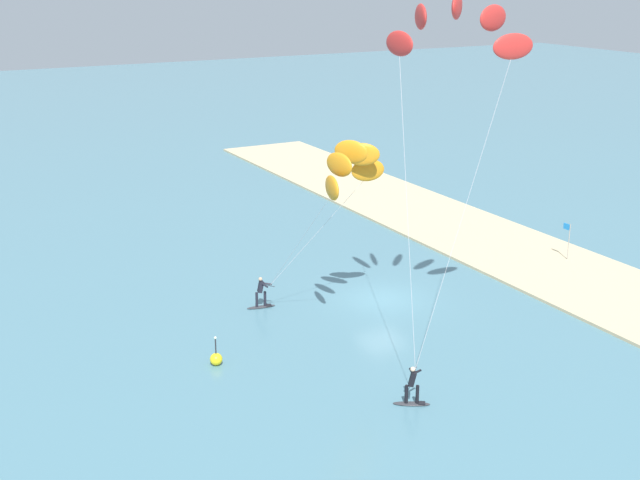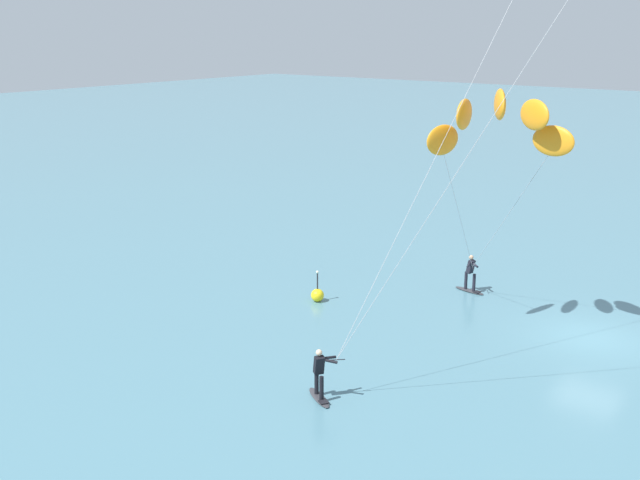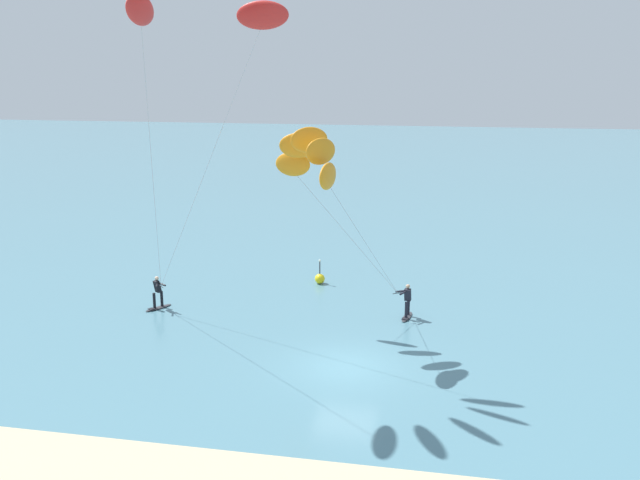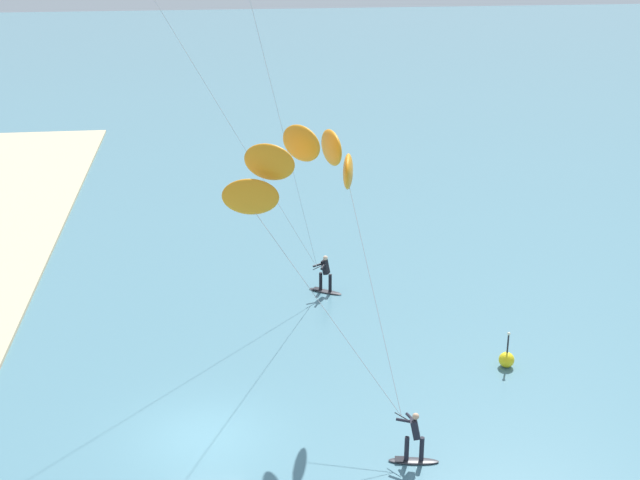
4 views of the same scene
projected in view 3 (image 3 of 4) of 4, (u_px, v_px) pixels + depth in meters
name	position (u px, v px, depth m)	size (l,w,h in m)	color
ground_plane	(345.00, 367.00, 28.05)	(240.00, 240.00, 0.00)	slate
kitesurfer_nearshore	(201.00, 4.00, 26.02)	(8.19, 8.49, 15.83)	#333338
kitesurfer_mid_water	(314.00, 162.00, 29.84)	(6.45, 6.11, 9.28)	#333338
marker_buoy	(320.00, 278.00, 38.80)	(0.56, 0.56, 1.38)	yellow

